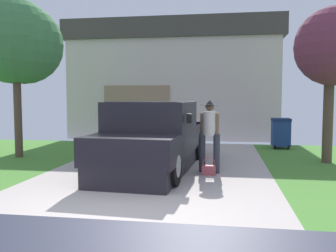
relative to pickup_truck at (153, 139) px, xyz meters
name	(u,v)px	position (x,y,z in m)	size (l,w,h in m)	color
pickup_truck	(153,139)	(0.00, 0.00, 0.00)	(2.19, 5.30, 1.66)	black
person_with_hat	(209,132)	(1.37, -0.09, 0.21)	(0.49, 0.44, 1.69)	#333842
handbag	(209,169)	(1.37, -0.35, -0.62)	(0.31, 0.21, 0.41)	#B24C56
house_with_garage	(179,82)	(-0.53, 9.16, 1.79)	(9.19, 6.46, 5.02)	beige
front_yard_tree	(334,49)	(4.53, 1.68, 2.29)	(2.08, 2.28, 4.09)	brown
neighbor_tree	(17,43)	(-4.31, 1.37, 2.59)	(2.64, 2.51, 4.65)	brown
wheeled_trash_bin	(281,132)	(3.64, 4.39, -0.18)	(0.60, 0.72, 1.04)	navy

